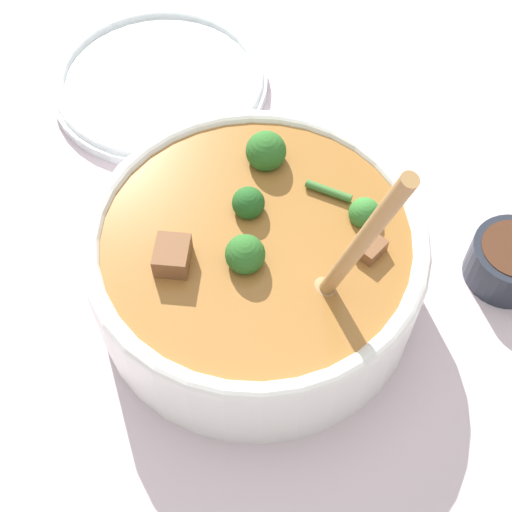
# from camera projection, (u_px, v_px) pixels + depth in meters

# --- Properties ---
(ground_plane) EXTENTS (4.00, 4.00, 0.00)m
(ground_plane) POSITION_uv_depth(u_px,v_px,m) (256.00, 293.00, 0.66)
(ground_plane) COLOR silver
(stew_bowl) EXTENTS (0.29, 0.29, 0.26)m
(stew_bowl) POSITION_uv_depth(u_px,v_px,m) (256.00, 260.00, 0.62)
(stew_bowl) COLOR white
(stew_bowl) RESTS_ON ground_plane
(condiment_bowl) EXTENTS (0.08, 0.08, 0.04)m
(condiment_bowl) POSITION_uv_depth(u_px,v_px,m) (511.00, 260.00, 0.65)
(condiment_bowl) COLOR #232833
(condiment_bowl) RESTS_ON ground_plane
(empty_plate) EXTENTS (0.24, 0.24, 0.02)m
(empty_plate) POSITION_uv_depth(u_px,v_px,m) (160.00, 81.00, 0.81)
(empty_plate) COLOR white
(empty_plate) RESTS_ON ground_plane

